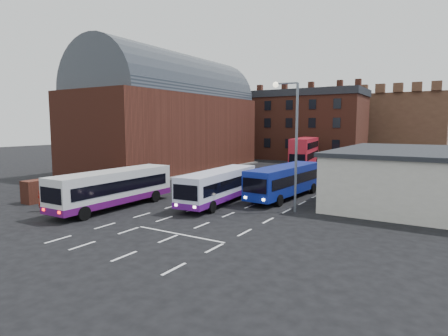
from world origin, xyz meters
The scene contains 13 objects.
ground centered at (0.00, 0.00, 0.00)m, with size 180.00×180.00×0.00m, color black.
railway_station centered at (-15.50, 21.00, 7.64)m, with size 12.00×28.00×16.00m.
forecourt_wall centered at (-10.20, 2.00, 0.90)m, with size 1.20×10.00×1.80m, color #602B1E.
cream_building centered at (15.00, 14.00, 2.16)m, with size 10.40×16.40×4.25m.
brick_terrace centered at (-6.00, 46.00, 5.50)m, with size 22.00×10.00×11.00m, color brown.
castle_keep centered at (6.00, 66.00, 6.00)m, with size 22.00×22.00×12.00m, color brown.
bus_white_outbound centered at (-3.39, -0.18, 1.65)m, with size 2.67×10.27×2.79m.
bus_white_inbound centered at (2.44, 5.22, 1.54)m, with size 2.97×9.71×2.61m.
bus_blue centered at (6.00, 9.99, 1.61)m, with size 3.00×10.10×2.72m.
bus_red_double centered at (-0.35, 32.92, 2.27)m, with size 4.10×10.93×4.27m.
street_lamp centered at (8.28, 5.59, 5.54)m, with size 1.87×0.41×9.18m.
pedestrian_red centered at (-6.92, -3.70, 0.77)m, with size 0.56×0.37×1.55m, color #951004.
pedestrian_beige centered at (-5.83, -2.34, 0.87)m, with size 0.84×0.66×1.74m, color tan.
Camera 1 is at (17.90, -19.26, 6.16)m, focal length 30.00 mm.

